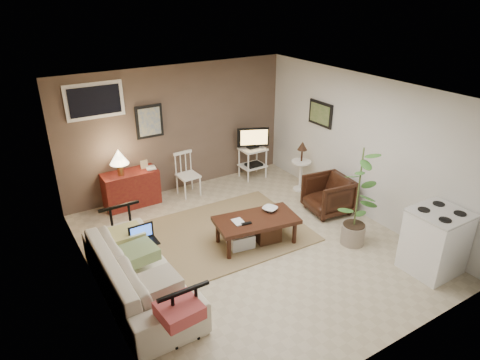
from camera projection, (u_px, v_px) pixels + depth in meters
floor at (249, 246)px, 6.62m from camera, size 5.00×5.00×0.00m
art_back at (149, 121)px, 7.65m from camera, size 0.50×0.03×0.60m
art_right at (321, 114)px, 7.85m from camera, size 0.03×0.60×0.45m
window at (95, 101)px, 7.01m from camera, size 0.96×0.03×0.60m
rug at (226, 232)px, 6.98m from camera, size 2.55×2.06×0.02m
coffee_table at (256, 229)px, 6.58m from camera, size 1.34×0.84×0.48m
sofa at (138, 265)px, 5.45m from camera, size 0.66×2.27×0.89m
sofa_pillows at (149, 268)px, 5.23m from camera, size 0.44×2.16×0.15m
sofa_end_rails at (149, 266)px, 5.53m from camera, size 0.61×2.27×0.76m
laptop at (143, 237)px, 5.80m from camera, size 0.35×0.25×0.24m
red_console at (130, 186)px, 7.69m from camera, size 0.97×0.43×1.13m
spindle_chair at (188, 176)px, 8.09m from camera, size 0.40×0.40×0.83m
tv_stand at (253, 152)px, 8.74m from camera, size 0.61×0.41×1.07m
side_table at (301, 160)px, 8.17m from camera, size 0.37×0.37×1.00m
armchair at (328, 193)px, 7.48m from camera, size 0.74×0.78×0.72m
potted_plant at (358, 194)px, 6.35m from camera, size 0.40×0.40×1.62m
stove at (435, 241)px, 5.90m from camera, size 0.72×0.67×0.94m
bowl at (270, 204)px, 6.69m from camera, size 0.23×0.14×0.23m
book_table at (234, 217)px, 6.32m from camera, size 0.16×0.03×0.21m
book_console at (146, 163)px, 7.67m from camera, size 0.17×0.05×0.23m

